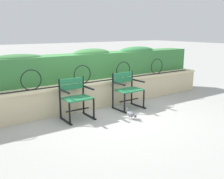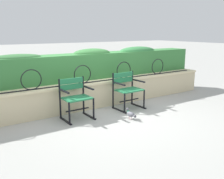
% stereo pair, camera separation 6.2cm
% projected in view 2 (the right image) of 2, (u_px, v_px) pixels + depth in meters
% --- Properties ---
extents(ground_plane, '(60.00, 60.00, 0.00)m').
position_uv_depth(ground_plane, '(115.00, 116.00, 5.39)').
color(ground_plane, '#9E9E99').
extents(stone_wall, '(6.68, 0.41, 0.61)m').
position_uv_depth(stone_wall, '(95.00, 94.00, 5.98)').
color(stone_wall, beige).
rests_on(stone_wall, ground).
extents(iron_arch_fence, '(6.16, 0.02, 0.42)m').
position_uv_depth(iron_arch_fence, '(85.00, 76.00, 5.65)').
color(iron_arch_fence, black).
rests_on(iron_arch_fence, stone_wall).
extents(hedge_row, '(6.55, 0.58, 0.73)m').
position_uv_depth(hedge_row, '(87.00, 64.00, 6.24)').
color(hedge_row, '#387A3D').
rests_on(hedge_row, stone_wall).
extents(park_chair_left, '(0.58, 0.53, 0.82)m').
position_uv_depth(park_chair_left, '(75.00, 97.00, 5.15)').
color(park_chair_left, '#237547').
rests_on(park_chair_left, ground).
extents(park_chair_right, '(0.63, 0.54, 0.83)m').
position_uv_depth(park_chair_right, '(127.00, 89.00, 5.84)').
color(park_chair_right, '#237547').
rests_on(park_chair_right, ground).
extents(pigeon_near_chairs, '(0.11, 0.29, 0.22)m').
position_uv_depth(pigeon_near_chairs, '(130.00, 114.00, 5.15)').
color(pigeon_near_chairs, slate).
rests_on(pigeon_near_chairs, ground).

